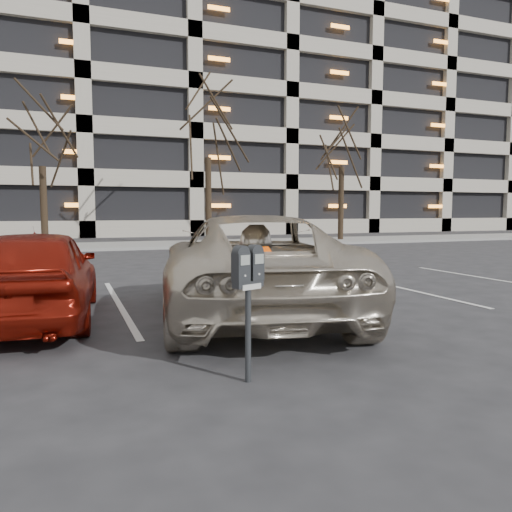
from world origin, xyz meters
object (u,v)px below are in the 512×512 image
tree_b (40,115)px  parking_meter (248,280)px  tree_d (342,121)px  suv_silver (251,265)px  tree_c (208,103)px  car_red (34,274)px

tree_b → parking_meter: 18.79m
tree_d → parking_meter: tree_d is taller
tree_d → suv_silver: size_ratio=1.42×
suv_silver → tree_d: bearing=-112.6°
tree_b → parking_meter: (2.33, -18.10, -4.48)m
suv_silver → parking_meter: bearing=81.3°
tree_c → car_red: 17.07m
tree_b → parking_meter: tree_b is taller
parking_meter → car_red: size_ratio=0.31×
tree_d → car_red: 20.72m
suv_silver → car_red: (-3.08, 0.59, -0.08)m
tree_b → tree_c: (7.00, 0.00, 0.99)m
tree_b → tree_c: 7.07m
tree_d → car_red: bearing=-133.0°
car_red → suv_silver: bearing=174.0°
tree_b → tree_d: tree_d is taller
tree_d → car_red: tree_d is taller
tree_d → parking_meter: size_ratio=6.71×
tree_d → suv_silver: 19.27m
tree_c → tree_d: (7.00, 0.00, -0.37)m
car_red → parking_meter: bearing=124.6°
tree_b → car_red: (0.35, -14.63, -4.76)m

